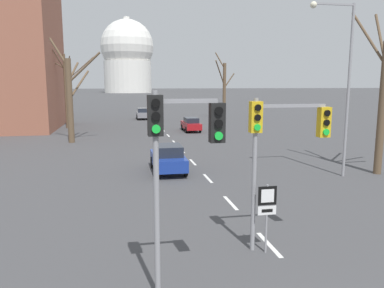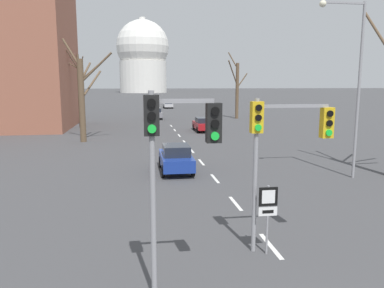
% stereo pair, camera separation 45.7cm
% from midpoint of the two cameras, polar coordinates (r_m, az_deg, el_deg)
% --- Properties ---
extents(lane_stripe_1, '(0.16, 2.00, 0.01)m').
position_cam_midpoint_polar(lane_stripe_1, '(13.18, 12.91, -14.89)').
color(lane_stripe_1, silver).
rests_on(lane_stripe_1, ground_plane).
extents(lane_stripe_2, '(0.16, 2.00, 0.01)m').
position_cam_midpoint_polar(lane_stripe_2, '(17.16, 7.41, -8.96)').
color(lane_stripe_2, silver).
rests_on(lane_stripe_2, ground_plane).
extents(lane_stripe_3, '(0.16, 2.00, 0.01)m').
position_cam_midpoint_polar(lane_stripe_3, '(21.35, 4.12, -5.27)').
color(lane_stripe_3, silver).
rests_on(lane_stripe_3, ground_plane).
extents(lane_stripe_4, '(0.16, 2.00, 0.01)m').
position_cam_midpoint_polar(lane_stripe_4, '(25.64, 1.95, -2.79)').
color(lane_stripe_4, silver).
rests_on(lane_stripe_4, ground_plane).
extents(lane_stripe_5, '(0.16, 2.00, 0.01)m').
position_cam_midpoint_polar(lane_stripe_5, '(30.00, 0.41, -1.02)').
color(lane_stripe_5, silver).
rests_on(lane_stripe_5, ground_plane).
extents(lane_stripe_6, '(0.16, 2.00, 0.01)m').
position_cam_midpoint_polar(lane_stripe_6, '(34.39, -0.74, 0.30)').
color(lane_stripe_6, silver).
rests_on(lane_stripe_6, ground_plane).
extents(lane_stripe_7, '(0.16, 2.00, 0.01)m').
position_cam_midpoint_polar(lane_stripe_7, '(38.80, -1.63, 1.32)').
color(lane_stripe_7, silver).
rests_on(lane_stripe_7, ground_plane).
extents(lane_stripe_8, '(0.16, 2.00, 0.01)m').
position_cam_midpoint_polar(lane_stripe_8, '(43.24, -2.34, 2.13)').
color(lane_stripe_8, silver).
rests_on(lane_stripe_8, ground_plane).
extents(lane_stripe_9, '(0.16, 2.00, 0.01)m').
position_cam_midpoint_polar(lane_stripe_9, '(47.68, -2.91, 2.79)').
color(lane_stripe_9, silver).
rests_on(lane_stripe_9, ground_plane).
extents(traffic_signal_centre_tall, '(2.65, 0.34, 4.90)m').
position_cam_midpoint_polar(traffic_signal_centre_tall, '(11.96, 14.54, 1.20)').
color(traffic_signal_centre_tall, gray).
rests_on(traffic_signal_centre_tall, ground_plane).
extents(traffic_signal_near_left, '(1.85, 0.34, 5.17)m').
position_cam_midpoint_polar(traffic_signal_near_left, '(8.94, -1.39, 0.10)').
color(traffic_signal_near_left, gray).
rests_on(traffic_signal_near_left, ground_plane).
extents(route_sign_post, '(0.60, 0.08, 2.23)m').
position_cam_midpoint_polar(route_sign_post, '(12.04, 12.57, -9.54)').
color(route_sign_post, gray).
rests_on(route_sign_post, ground_plane).
extents(street_lamp_right, '(2.65, 0.36, 9.64)m').
position_cam_midpoint_polar(street_lamp_right, '(22.66, 23.81, 9.77)').
color(street_lamp_right, gray).
rests_on(street_lamp_right, ground_plane).
extents(sedan_near_left, '(1.90, 4.22, 1.68)m').
position_cam_midpoint_polar(sedan_near_left, '(57.03, -5.33, 4.67)').
color(sedan_near_left, slate).
rests_on(sedan_near_left, ground_plane).
extents(sedan_near_right, '(1.90, 4.23, 1.68)m').
position_cam_midpoint_polar(sedan_near_right, '(22.76, -1.89, -2.13)').
color(sedan_near_right, navy).
rests_on(sedan_near_right, ground_plane).
extents(sedan_mid_centre, '(1.73, 4.53, 1.56)m').
position_cam_midpoint_polar(sedan_mid_centre, '(42.19, 1.90, 3.04)').
color(sedan_mid_centre, maroon).
rests_on(sedan_mid_centre, ground_plane).
extents(sedan_far_left, '(1.97, 4.51, 1.63)m').
position_cam_midpoint_polar(sedan_far_left, '(82.06, -3.51, 6.05)').
color(sedan_far_left, '#B7B7BC').
rests_on(sedan_far_left, ground_plane).
extents(bare_tree_left_near, '(7.03, 5.17, 9.35)m').
position_cam_midpoint_polar(bare_tree_left_near, '(47.41, -16.59, 8.45)').
color(bare_tree_left_near, brown).
rests_on(bare_tree_left_near, ground_plane).
extents(bare_tree_left_far, '(4.53, 3.77, 9.38)m').
position_cam_midpoint_polar(bare_tree_left_far, '(35.70, -15.94, 7.17)').
color(bare_tree_left_far, brown).
rests_on(bare_tree_left_far, ground_plane).
extents(bare_tree_right_far, '(3.74, 3.13, 10.02)m').
position_cam_midpoint_polar(bare_tree_right_far, '(57.93, 7.09, 8.39)').
color(bare_tree_right_far, brown).
rests_on(bare_tree_right_far, ground_plane).
extents(capitol_dome, '(30.28, 30.28, 42.78)m').
position_cam_midpoint_polar(capitol_dome, '(225.20, -7.44, 13.09)').
color(capitol_dome, silver).
rests_on(capitol_dome, ground_plane).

